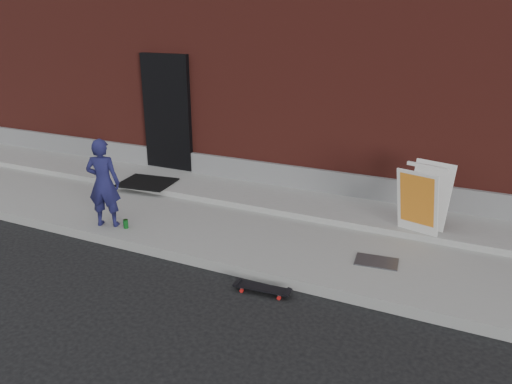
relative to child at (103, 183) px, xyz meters
The scene contains 10 objects.
ground 2.17m from the child, ahead, with size 80.00×80.00×0.00m, color black.
sidewalk 2.41m from the child, 30.48° to the left, with size 20.00×3.00×0.15m, color gray.
apron 2.92m from the child, 46.27° to the left, with size 20.00×1.20×0.10m, color gray.
building 7.14m from the child, 73.51° to the left, with size 20.00×8.10×5.00m.
child is the anchor object (origin of this frame).
skateboard 3.04m from the child, 10.95° to the right, with size 0.71×0.24×0.08m.
pizza_sign 4.71m from the child, 20.37° to the left, with size 0.75×0.83×0.99m.
soda_can 0.70m from the child, ahead, with size 0.07×0.07×0.14m, color #1A822A.
doormat 1.83m from the child, 106.69° to the left, with size 0.96×0.77×0.03m, color black.
utility_plate 4.13m from the child, ahead, with size 0.55×0.35×0.02m, color #4B4C50.
Camera 1 is at (3.14, -5.08, 3.24)m, focal length 35.00 mm.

